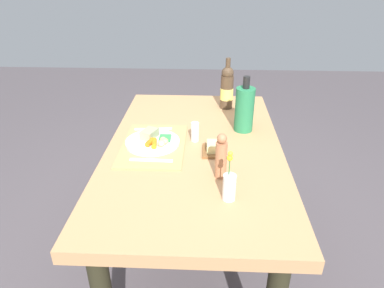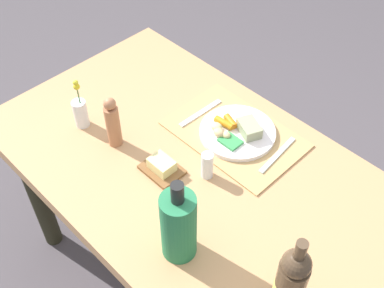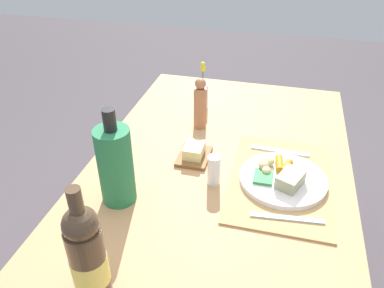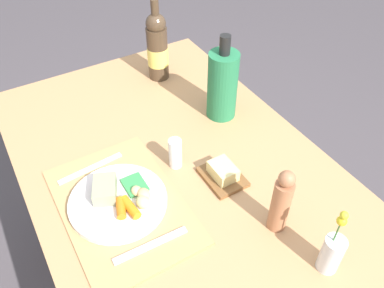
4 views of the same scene
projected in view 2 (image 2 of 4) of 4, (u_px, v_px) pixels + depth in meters
The scene contains 12 objects.
ground_plane at pixel (193, 279), 2.13m from camera, with size 8.00×8.00×0.00m, color #4E464B.
dining_table at pixel (194, 186), 1.65m from camera, with size 1.40×0.83×0.76m.
placemat at pixel (234, 134), 1.66m from camera, with size 0.45×0.30×0.01m, color tan.
dinner_plate at pixel (237, 131), 1.65m from camera, with size 0.26×0.26×0.06m.
fork at pixel (277, 155), 1.59m from camera, with size 0.02×0.20×0.01m, color silver.
knife at pixel (201, 113), 1.73m from camera, with size 0.02×0.19×0.01m, color silver.
cooler_bottle at pixel (179, 225), 1.27m from camera, with size 0.10×0.10×0.29m.
pepper_mill at pixel (113, 123), 1.57m from camera, with size 0.05×0.05×0.20m.
flower_vase at pixel (80, 112), 1.65m from camera, with size 0.05×0.05×0.20m.
butter_dish at pixel (162, 167), 1.54m from camera, with size 0.13×0.10×0.05m.
wine_bottle at pixel (290, 283), 1.15m from camera, with size 0.08×0.08×0.30m.
salt_shaker at pixel (207, 166), 1.50m from camera, with size 0.04×0.04×0.10m, color white.
Camera 2 is at (-0.73, 0.72, 1.95)m, focal length 45.45 mm.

